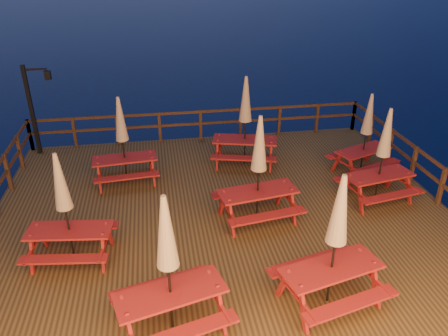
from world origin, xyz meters
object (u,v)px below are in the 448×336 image
(lamp_post, at_px, (35,102))
(picnic_table_2, at_px, (366,133))
(picnic_table_1, at_px, (122,139))
(picnic_table_0, at_px, (259,168))

(lamp_post, bearing_deg, picnic_table_2, -17.06)
(picnic_table_2, bearing_deg, lamp_post, 142.65)
(picnic_table_1, distance_m, picnic_table_2, 7.20)
(picnic_table_0, bearing_deg, picnic_table_1, 132.96)
(lamp_post, height_order, picnic_table_1, lamp_post)
(picnic_table_0, relative_size, picnic_table_1, 1.07)
(picnic_table_0, height_order, picnic_table_1, picnic_table_0)
(lamp_post, bearing_deg, picnic_table_0, -39.78)
(picnic_table_1, bearing_deg, picnic_table_0, -43.20)
(picnic_table_0, xyz_separation_m, picnic_table_2, (3.81, 2.09, -0.16))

